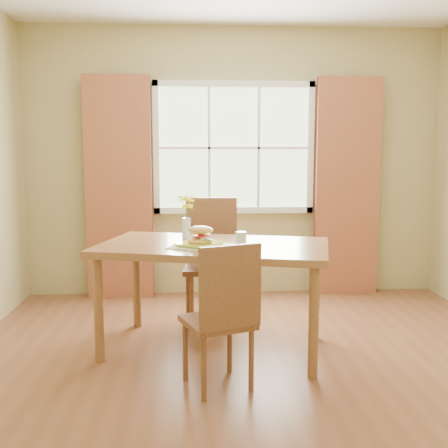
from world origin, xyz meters
The scene contains 12 objects.
room centered at (0.00, 0.00, 1.35)m, with size 4.24×3.84×2.74m.
window centered at (0.00, 1.87, 1.50)m, with size 1.62×0.06×1.32m.
curtain_left centered at (-1.15, 1.78, 1.10)m, with size 0.65×0.08×2.20m, color maroon.
curtain_right centered at (1.15, 1.78, 1.10)m, with size 0.65×0.08×2.20m, color maroon.
dining_table centered at (-0.27, 0.29, 0.71)m, with size 1.81×1.29×0.80m.
chair_near centered at (-0.24, -0.40, 0.51)m, with size 0.50×0.50×0.93m.
chair_far centered at (-0.26, 1.00, 0.58)m, with size 0.48×0.48×1.07m.
placemat centered at (-0.34, 0.18, 0.80)m, with size 0.45×0.33×0.01m, color #E9F2CD.
plate centered at (-0.37, 0.19, 0.81)m, with size 0.27×0.27×0.01m, color #BCD735.
croissant_sandwich centered at (-0.36, 0.16, 0.88)m, with size 0.19×0.14×0.13m.
water_glass centered at (-0.09, 0.10, 0.85)m, with size 0.08×0.08×0.12m.
flower_vase centered at (-0.47, 0.52, 1.00)m, with size 0.14×0.14×0.34m.
Camera 1 is at (-0.41, -3.45, 1.46)m, focal length 42.00 mm.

